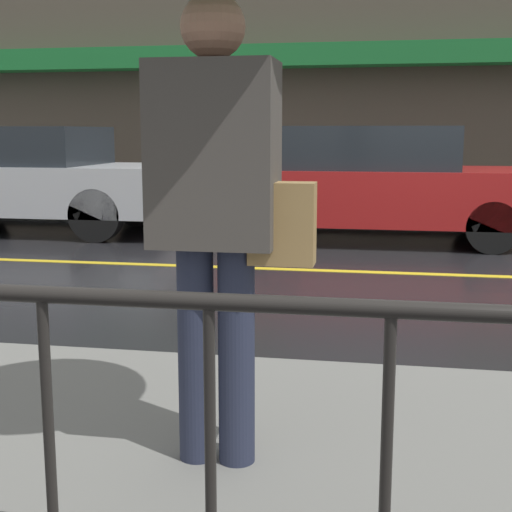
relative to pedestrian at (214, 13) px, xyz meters
The scene contains 7 objects.
ground_plane 5.00m from the pedestrian, 75.63° to the left, with size 80.00×80.00×0.00m, color black.
sidewalk_far 8.92m from the pedestrian, 82.39° to the left, with size 28.00×1.83×0.12m.
lane_marking 5.00m from the pedestrian, 75.63° to the left, with size 25.20×0.12×0.01m.
building_storefront 9.78m from the pedestrian, 83.19° to the left, with size 28.00×0.85×4.51m.
pedestrian is the anchor object (origin of this frame).
car_silver 8.02m from the pedestrian, 122.39° to the left, with size 3.99×1.80×1.45m.
car_red 6.82m from the pedestrian, 85.39° to the left, with size 4.05×1.82×1.45m.
Camera 1 is at (-0.55, -7.07, 1.39)m, focal length 50.00 mm.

